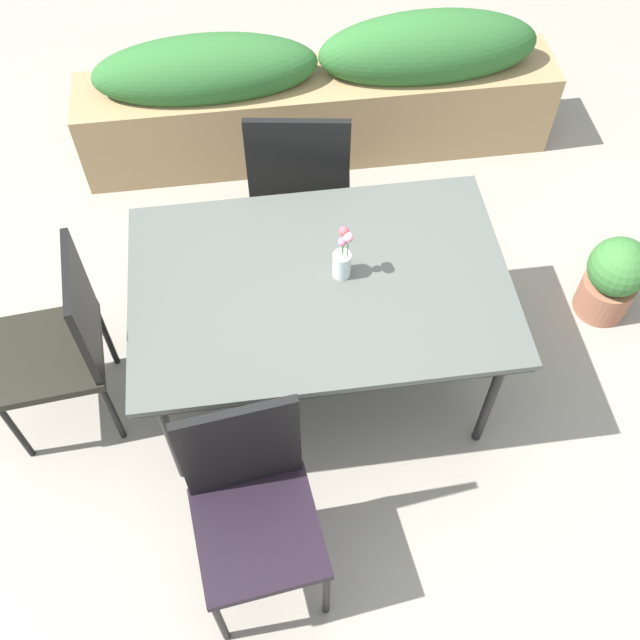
{
  "coord_description": "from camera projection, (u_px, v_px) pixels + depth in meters",
  "views": [
    {
      "loc": [
        -0.25,
        -1.82,
        3.05
      ],
      "look_at": [
        -0.01,
        -0.03,
        0.47
      ],
      "focal_mm": 42.05,
      "sensor_mm": 36.0,
      "label": 1
    }
  ],
  "objects": [
    {
      "name": "flower_vase",
      "position": [
        343.0,
        259.0,
        2.88
      ],
      "size": [
        0.08,
        0.07,
        0.26
      ],
      "color": "silver",
      "rests_on": "dining_table"
    },
    {
      "name": "potted_plant",
      "position": [
        613.0,
        278.0,
        3.58
      ],
      "size": [
        0.29,
        0.29,
        0.46
      ],
      "color": "#9E6047",
      "rests_on": "ground"
    },
    {
      "name": "ground_plane",
      "position": [
        321.0,
        373.0,
        3.56
      ],
      "size": [
        12.0,
        12.0,
        0.0
      ],
      "primitive_type": "plane",
      "color": "gray"
    },
    {
      "name": "chair_far_side",
      "position": [
        300.0,
        178.0,
        3.55
      ],
      "size": [
        0.55,
        0.55,
        0.99
      ],
      "rotation": [
        0.0,
        0.0,
        -0.15
      ],
      "color": "black",
      "rests_on": "ground"
    },
    {
      "name": "chair_near_left",
      "position": [
        252.0,
        501.0,
        2.6
      ],
      "size": [
        0.48,
        0.48,
        1.0
      ],
      "rotation": [
        0.0,
        0.0,
        3.26
      ],
      "color": "black",
      "rests_on": "ground"
    },
    {
      "name": "chair_end_left",
      "position": [
        63.0,
        340.0,
        3.04
      ],
      "size": [
        0.48,
        0.48,
        0.94
      ],
      "rotation": [
        0.0,
        0.0,
        1.66
      ],
      "color": "black",
      "rests_on": "ground"
    },
    {
      "name": "planter_box",
      "position": [
        320.0,
        94.0,
        4.14
      ],
      "size": [
        2.64,
        0.43,
        0.82
      ],
      "color": "#9E7F56",
      "rests_on": "ground"
    },
    {
      "name": "dining_table",
      "position": [
        320.0,
        289.0,
        2.98
      ],
      "size": [
        1.5,
        0.99,
        0.74
      ],
      "color": "#4C514C",
      "rests_on": "ground"
    }
  ]
}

